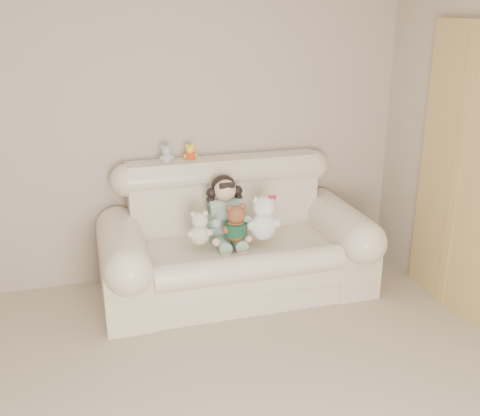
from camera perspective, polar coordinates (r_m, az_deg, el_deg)
name	(u,v)px	position (r m, az deg, el deg)	size (l,w,h in m)	color
wall_back	(133,125)	(4.55, -10.76, 8.18)	(4.50, 4.50, 0.00)	#B3A38E
sofa	(236,232)	(4.41, -0.37, -2.46)	(2.10, 0.95, 1.03)	#FFE9CD
door_panel	(461,171)	(4.40, 21.37, 3.46)	(0.06, 0.90, 2.10)	#9D7A43
seated_child	(225,209)	(4.41, -1.53, -0.06)	(0.33, 0.40, 0.54)	#246A49
brown_teddy	(236,219)	(4.23, -0.43, -1.15)	(0.22, 0.17, 0.35)	brown
white_cat	(263,213)	(4.26, 2.38, -0.51)	(0.27, 0.21, 0.42)	white
cream_teddy	(199,225)	(4.19, -4.11, -1.70)	(0.20, 0.15, 0.31)	#EEE5CE
yellow_mini_bear	(190,151)	(4.53, -5.07, 5.73)	(0.11, 0.08, 0.17)	yellow
grey_mini_plush	(166,153)	(4.46, -7.45, 5.53)	(0.12, 0.09, 0.18)	silver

